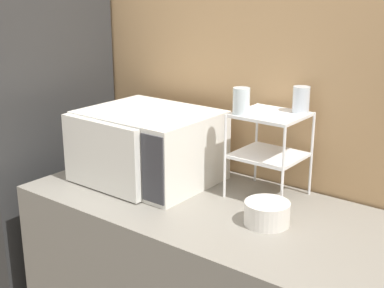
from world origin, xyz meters
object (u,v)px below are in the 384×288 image
(microwave, at_px, (147,146))
(bowl, at_px, (267,213))
(glass_back_right, at_px, (301,100))
(glass_front_left, at_px, (241,101))
(dish_rack, at_px, (269,137))
(refrigerator, at_px, (21,153))

(microwave, bearing_deg, bowl, -6.27)
(glass_back_right, bearing_deg, glass_front_left, -136.30)
(microwave, relative_size, glass_back_right, 5.30)
(dish_rack, bearing_deg, bowl, -60.06)
(glass_front_left, xyz_separation_m, bowl, (0.20, -0.14, -0.33))
(glass_front_left, relative_size, refrigerator, 0.05)
(microwave, xyz_separation_m, refrigerator, (-0.81, -0.05, -0.18))
(glass_back_right, bearing_deg, bowl, -81.44)
(refrigerator, bearing_deg, bowl, -0.61)
(refrigerator, bearing_deg, dish_rack, 8.97)
(bowl, bearing_deg, glass_back_right, 98.56)
(glass_back_right, bearing_deg, microwave, -157.67)
(microwave, distance_m, dish_rack, 0.51)
(microwave, height_order, glass_back_right, glass_back_right)
(dish_rack, height_order, refrigerator, refrigerator)
(dish_rack, relative_size, glass_back_right, 3.36)
(dish_rack, bearing_deg, refrigerator, -171.03)
(glass_back_right, bearing_deg, refrigerator, -168.40)
(dish_rack, height_order, bowl, dish_rack)
(refrigerator, bearing_deg, microwave, 3.62)
(microwave, distance_m, bowl, 0.61)
(dish_rack, height_order, glass_front_left, glass_front_left)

